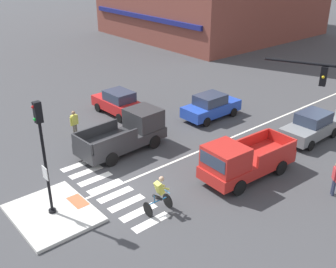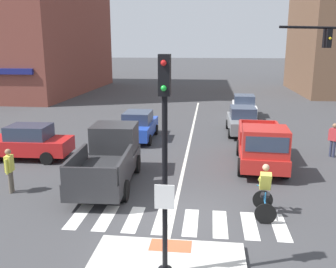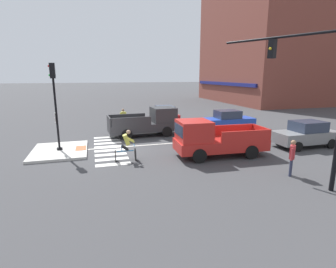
{
  "view_description": "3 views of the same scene",
  "coord_description": "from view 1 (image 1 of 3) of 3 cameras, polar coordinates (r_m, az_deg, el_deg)",
  "views": [
    {
      "loc": [
        13.82,
        -8.34,
        10.37
      ],
      "look_at": [
        -0.33,
        3.69,
        1.64
      ],
      "focal_mm": 42.77,
      "sensor_mm": 36.0,
      "label": 1
    },
    {
      "loc": [
        0.93,
        -10.53,
        5.31
      ],
      "look_at": [
        -0.72,
        3.91,
        1.79
      ],
      "focal_mm": 39.35,
      "sensor_mm": 36.0,
      "label": 2
    },
    {
      "loc": [
        16.19,
        -0.99,
        4.48
      ],
      "look_at": [
        1.06,
        3.35,
        0.94
      ],
      "focal_mm": 28.1,
      "sensor_mm": 36.0,
      "label": 3
    }
  ],
  "objects": [
    {
      "name": "car_red_cross_left",
      "position": [
        27.27,
        -7.05,
        4.46
      ],
      "size": [
        4.15,
        1.94,
        1.64
      ],
      "color": "red",
      "rests_on": "ground"
    },
    {
      "name": "car_grey_eastbound_far",
      "position": [
        24.9,
        19.74,
        1.04
      ],
      "size": [
        1.88,
        4.12,
        1.64
      ],
      "color": "slate",
      "rests_on": "ground"
    },
    {
      "name": "cyclist",
      "position": [
        17.11,
        -1.29,
        -8.55
      ],
      "size": [
        0.72,
        1.12,
        1.68
      ],
      "color": "black",
      "rests_on": "ground"
    },
    {
      "name": "crosswalk_stripe_d",
      "position": [
        19.44,
        -8.97,
        -7.4
      ],
      "size": [
        0.44,
        1.8,
        0.01
      ],
      "primitive_type": "cube",
      "color": "silver",
      "rests_on": "ground"
    },
    {
      "name": "pedestrian_at_curb_left",
      "position": [
        24.24,
        -13.21,
        1.69
      ],
      "size": [
        0.26,
        0.55,
        1.67
      ],
      "color": "#6B6051",
      "rests_on": "ground"
    },
    {
      "name": "crosswalk_stripe_h",
      "position": [
        17.0,
        -2.4,
        -12.43
      ],
      "size": [
        0.44,
        1.8,
        0.01
      ],
      "primitive_type": "cube",
      "color": "silver",
      "rests_on": "ground"
    },
    {
      "name": "crosswalk_stripe_f",
      "position": [
        18.17,
        -5.93,
        -9.76
      ],
      "size": [
        0.44,
        1.8,
        0.01
      ],
      "primitive_type": "cube",
      "color": "silver",
      "rests_on": "ground"
    },
    {
      "name": "crosswalk_stripe_e",
      "position": [
        18.8,
        -7.5,
        -8.54
      ],
      "size": [
        0.44,
        1.8,
        0.01
      ],
      "primitive_type": "cube",
      "color": "silver",
      "rests_on": "ground"
    },
    {
      "name": "pedestrian_waiting_far_side",
      "position": [
        19.63,
        22.77,
        -5.58
      ],
      "size": [
        0.42,
        0.42,
        1.67
      ],
      "color": "#2D334C",
      "rests_on": "ground"
    },
    {
      "name": "tactile_pad_front",
      "position": [
        18.38,
        -12.72,
        -9.31
      ],
      "size": [
        1.1,
        0.6,
        0.01
      ],
      "primitive_type": "cube",
      "color": "#DB5B38",
      "rests_on": "traffic_island"
    },
    {
      "name": "pickup_truck_charcoal_westbound_near",
      "position": [
        22.33,
        -5.67,
        0.17
      ],
      "size": [
        2.26,
        5.19,
        2.08
      ],
      "color": "#2D2D30",
      "rests_on": "ground"
    },
    {
      "name": "car_blue_westbound_far",
      "position": [
        26.58,
        6.15,
        3.95
      ],
      "size": [
        1.85,
        4.1,
        1.64
      ],
      "color": "#2347B7",
      "rests_on": "ground"
    },
    {
      "name": "crosswalk_stripe_g",
      "position": [
        17.57,
        -4.23,
        -11.06
      ],
      "size": [
        0.44,
        1.8,
        0.01
      ],
      "primitive_type": "cube",
      "color": "silver",
      "rests_on": "ground"
    },
    {
      "name": "crosswalk_stripe_b",
      "position": [
        20.78,
        -11.6,
        -5.32
      ],
      "size": [
        0.44,
        1.8,
        0.01
      ],
      "primitive_type": "cube",
      "color": "silver",
      "rests_on": "ground"
    },
    {
      "name": "signal_pole",
      "position": [
        16.47,
        -17.38,
        -2.09
      ],
      "size": [
        0.44,
        0.38,
        4.98
      ],
      "color": "black",
      "rests_on": "traffic_island"
    },
    {
      "name": "crosswalk_stripe_c",
      "position": [
        20.1,
        -10.33,
        -6.32
      ],
      "size": [
        0.44,
        1.8,
        0.01
      ],
      "primitive_type": "cube",
      "color": "silver",
      "rests_on": "ground"
    },
    {
      "name": "lane_centre_line",
      "position": [
        25.27,
        11.24,
        0.45
      ],
      "size": [
        0.14,
        28.0,
        0.01
      ],
      "primitive_type": "cube",
      "color": "silver",
      "rests_on": "ground"
    },
    {
      "name": "pickup_truck_red_eastbound_mid",
      "position": [
        19.66,
        10.45,
        -3.82
      ],
      "size": [
        2.25,
        5.19,
        2.08
      ],
      "color": "red",
      "rests_on": "ground"
    },
    {
      "name": "crosswalk_stripe_a",
      "position": [
        21.48,
        -12.78,
        -4.37
      ],
      "size": [
        0.44,
        1.8,
        0.01
      ],
      "primitive_type": "cube",
      "color": "silver",
      "rests_on": "ground"
    },
    {
      "name": "traffic_island",
      "position": [
        18.03,
        -16.09,
        -10.8
      ],
      "size": [
        3.85,
        3.1,
        0.15
      ],
      "primitive_type": "cube",
      "color": "beige",
      "rests_on": "ground"
    },
    {
      "name": "ground_plane",
      "position": [
        19.18,
        -7.85,
        -7.82
      ],
      "size": [
        300.0,
        300.0,
        0.0
      ],
      "primitive_type": "plane",
      "color": "#3D3D3F"
    }
  ]
}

